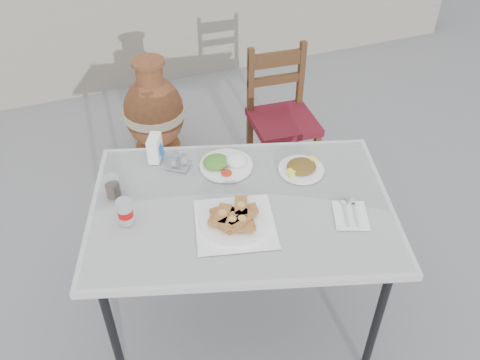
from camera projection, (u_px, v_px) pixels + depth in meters
name	position (u px, v px, depth m)	size (l,w,h in m)	color
ground	(239.00, 304.00, 2.56)	(80.00, 80.00, 0.00)	slate
cafe_table	(241.00, 212.00, 2.08)	(1.40, 1.15, 0.74)	black
pide_plate	(235.00, 219.00, 1.94)	(0.37, 0.37, 0.06)	white
salad_rice_plate	(226.00, 163.00, 2.22)	(0.23, 0.23, 0.06)	white
salad_chopped_plate	(301.00, 167.00, 2.20)	(0.20, 0.20, 0.04)	white
soda_can	(125.00, 212.00, 1.93)	(0.06, 0.06, 0.11)	silver
cola_glass	(113.00, 188.00, 2.06)	(0.07, 0.07, 0.09)	white
napkin_holder	(155.00, 148.00, 2.24)	(0.09, 0.11, 0.11)	white
condiment_caddy	(178.00, 162.00, 2.21)	(0.13, 0.12, 0.07)	#B7B7BE
cutlery_napkin	(350.00, 213.00, 2.00)	(0.18, 0.20, 0.01)	white
chair	(281.00, 117.00, 3.09)	(0.40, 0.40, 0.85)	#371C0F
terracotta_urn	(154.00, 113.00, 3.33)	(0.40, 0.40, 0.70)	brown
back_wall	(125.00, 11.00, 3.97)	(6.00, 0.25, 1.20)	gray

